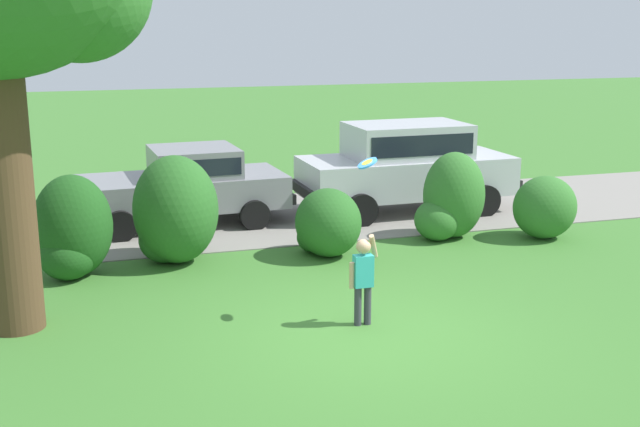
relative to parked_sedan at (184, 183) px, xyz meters
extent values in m
plane|color=#3D752D|center=(1.57, -6.65, -0.85)|extent=(80.00, 80.00, 0.00)
cube|color=gray|center=(1.57, -0.09, -0.84)|extent=(28.00, 4.40, 0.02)
cylinder|color=#513823|center=(-2.93, -5.05, 1.05)|extent=(0.72, 0.72, 3.79)
ellipsoid|color=#1E511C|center=(-2.16, -2.90, -0.01)|extent=(1.25, 1.19, 1.67)
ellipsoid|color=#1E511C|center=(-2.27, -3.06, -0.44)|extent=(0.91, 0.91, 0.82)
ellipsoid|color=#286023|center=(-0.48, -2.61, 0.08)|extent=(1.44, 1.63, 1.85)
ellipsoid|color=#286023|center=(-0.68, -2.56, -0.45)|extent=(0.88, 0.88, 0.79)
ellipsoid|color=#286023|center=(2.11, -3.01, -0.24)|extent=(1.16, 1.29, 1.21)
ellipsoid|color=#286023|center=(1.93, -2.72, -0.57)|extent=(0.61, 0.61, 0.55)
ellipsoid|color=#33702B|center=(4.77, -2.51, -0.02)|extent=(1.18, 1.12, 1.65)
ellipsoid|color=#33702B|center=(4.39, -2.62, -0.46)|extent=(0.87, 0.87, 0.78)
ellipsoid|color=#33702B|center=(6.40, -3.08, -0.25)|extent=(1.23, 1.08, 1.20)
cube|color=gray|center=(-0.10, -0.01, -0.17)|extent=(4.30, 2.07, 0.64)
cube|color=gray|center=(0.22, 0.01, 0.43)|extent=(1.77, 1.71, 0.56)
cube|color=black|center=(0.22, 0.01, 0.43)|extent=(1.64, 1.72, 0.34)
cylinder|color=black|center=(-1.34, -1.02, -0.55)|extent=(0.61, 0.25, 0.60)
cylinder|color=black|center=(-1.45, 0.86, -0.55)|extent=(0.61, 0.25, 0.60)
cylinder|color=black|center=(1.26, -0.87, -0.55)|extent=(0.61, 0.25, 0.60)
cylinder|color=black|center=(1.15, 1.01, -0.55)|extent=(0.61, 0.25, 0.60)
cube|color=black|center=(-2.23, -0.13, -0.33)|extent=(0.22, 1.75, 0.20)
cube|color=black|center=(2.04, 0.11, -0.33)|extent=(0.22, 1.75, 0.20)
cube|color=silver|center=(4.72, -0.29, -0.05)|extent=(4.54, 1.94, 0.80)
cube|color=silver|center=(4.72, -0.29, 0.71)|extent=(2.51, 1.67, 0.72)
cube|color=black|center=(4.72, -0.29, 0.71)|extent=(2.31, 1.69, 0.43)
cylinder|color=black|center=(3.35, -1.26, -0.51)|extent=(0.68, 0.24, 0.68)
cylinder|color=black|center=(3.30, 0.62, -0.51)|extent=(0.68, 0.24, 0.68)
cylinder|color=black|center=(6.14, -1.20, -0.51)|extent=(0.68, 0.24, 0.68)
cylinder|color=black|center=(6.09, 0.68, -0.51)|extent=(0.68, 0.24, 0.68)
cube|color=black|center=(2.43, -0.34, -0.25)|extent=(0.16, 1.75, 0.20)
cube|color=black|center=(7.01, -0.24, -0.25)|extent=(0.16, 1.75, 0.20)
cylinder|color=#383842|center=(1.51, -6.28, -0.57)|extent=(0.10, 0.10, 0.55)
cylinder|color=#383842|center=(1.65, -6.28, -0.57)|extent=(0.10, 0.10, 0.55)
cube|color=#33B2B2|center=(1.58, -6.28, -0.08)|extent=(0.26, 0.16, 0.44)
sphere|color=tan|center=(1.58, -6.28, 0.26)|extent=(0.20, 0.20, 0.20)
cylinder|color=tan|center=(1.74, -6.23, 0.24)|extent=(0.20, 0.23, 0.39)
cylinder|color=tan|center=(1.42, -6.28, -0.13)|extent=(0.07, 0.07, 0.36)
cylinder|color=#337FDB|center=(1.72, -6.02, 1.34)|extent=(0.27, 0.28, 0.15)
cylinder|color=yellow|center=(1.72, -6.02, 1.35)|extent=(0.15, 0.15, 0.10)
camera|label=1|loc=(-1.95, -15.95, 3.21)|focal=44.90mm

